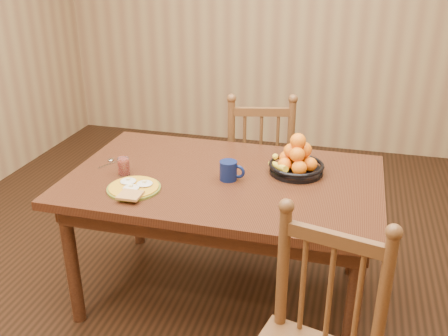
% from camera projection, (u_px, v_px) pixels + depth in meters
% --- Properties ---
extents(room, '(4.52, 5.02, 2.72)m').
position_uv_depth(room, '(224.00, 61.00, 2.33)').
color(room, black).
rests_on(room, ground).
extents(dining_table, '(1.60, 1.00, 0.75)m').
position_uv_depth(dining_table, '(224.00, 191.00, 2.61)').
color(dining_table, black).
rests_on(dining_table, ground).
extents(chair_far, '(0.54, 0.52, 1.00)m').
position_uv_depth(chair_far, '(259.00, 166.00, 3.35)').
color(chair_far, '#4E2E17').
rests_on(chair_far, ground).
extents(breakfast_plate, '(0.26, 0.29, 0.04)m').
position_uv_depth(breakfast_plate, '(134.00, 188.00, 2.43)').
color(breakfast_plate, '#59601E').
rests_on(breakfast_plate, dining_table).
extents(fork, '(0.05, 0.18, 0.00)m').
position_uv_depth(fork, '(140.00, 183.00, 2.50)').
color(fork, silver).
rests_on(fork, dining_table).
extents(spoon, '(0.06, 0.15, 0.01)m').
position_uv_depth(spoon, '(110.00, 161.00, 2.75)').
color(spoon, silver).
rests_on(spoon, dining_table).
extents(coffee_mug, '(0.13, 0.09, 0.10)m').
position_uv_depth(coffee_mug, '(229.00, 170.00, 2.53)').
color(coffee_mug, '#0A153C').
rests_on(coffee_mug, dining_table).
extents(juice_glass, '(0.06, 0.06, 0.09)m').
position_uv_depth(juice_glass, '(124.00, 167.00, 2.59)').
color(juice_glass, silver).
rests_on(juice_glass, dining_table).
extents(fruit_bowl, '(0.29, 0.29, 0.22)m').
position_uv_depth(fruit_bowl, '(296.00, 161.00, 2.60)').
color(fruit_bowl, black).
rests_on(fruit_bowl, dining_table).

